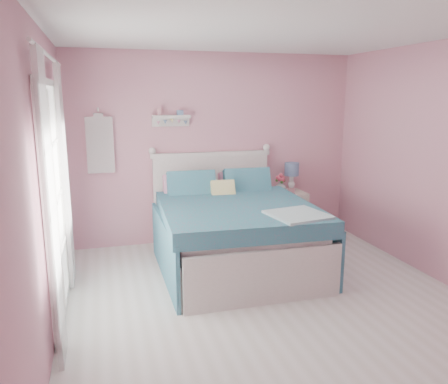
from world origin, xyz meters
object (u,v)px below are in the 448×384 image
nightstand (287,214)px  vase (281,186)px  teacup (291,191)px  table_lamp (292,171)px  bed (233,232)px

nightstand → vase: vase is taller
teacup → vase: bearing=117.3°
vase → nightstand: bearing=-7.4°
nightstand → table_lamp: table_lamp is taller
nightstand → table_lamp: (0.08, 0.07, 0.62)m
table_lamp → teacup: table_lamp is taller
nightstand → vase: bearing=172.6°
bed → vase: 1.34m
nightstand → table_lamp: bearing=40.6°
vase → teacup: bearing=-62.7°
table_lamp → teacup: size_ratio=3.97×
vase → teacup: vase is taller
table_lamp → nightstand: bearing=-139.4°
nightstand → vase: 0.43m
bed → teacup: bed is taller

